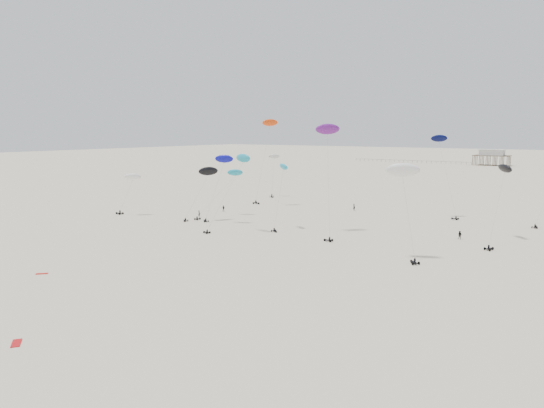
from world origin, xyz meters
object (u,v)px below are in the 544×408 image
Objects in this scene: rig_0 at (273,171)px; rig_6 at (221,170)px; pavilion_main at (492,159)px; spectator_0 at (199,217)px.

rig_6 reaches higher than rig_0.
spectator_0 is (-19.68, -250.99, -4.22)m from pavilion_main.
pavilion_main is 251.80m from spectator_0.
pavilion_main is 207.12m from rig_0.
rig_0 is at bearing 46.96° from rig_6.
rig_0 is 0.87× the size of rig_6.
rig_6 reaches higher than spectator_0.
rig_0 is at bearing -45.56° from spectator_0.
pavilion_main is 10.22× the size of spectator_0.
rig_0 reaches higher than spectator_0.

